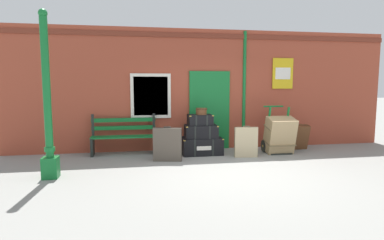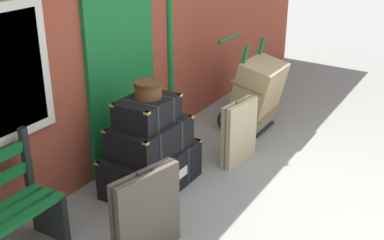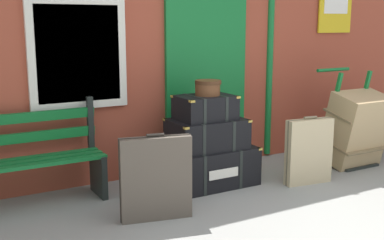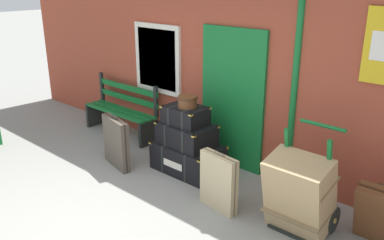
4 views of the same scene
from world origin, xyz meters
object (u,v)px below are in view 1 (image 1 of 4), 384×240
Objects in this scene: lamp_post at (48,116)px; round_hatbox at (201,111)px; steamer_trunk_base at (201,146)px; large_brown_trunk at (280,135)px; steamer_trunk_middle at (201,131)px; suitcase_beige at (299,137)px; porters_trolley at (277,142)px; suitcase_umber at (246,142)px; steamer_trunk_top at (200,120)px; platform_bench at (124,137)px; suitcase_oxblood at (167,145)px.

lamp_post reaches higher than round_hatbox.
large_brown_trunk reaches higher than steamer_trunk_base.
steamer_trunk_middle is 1.20× the size of suitcase_beige.
porters_trolley is 1.05m from suitcase_umber.
steamer_trunk_top reaches higher than suitcase_beige.
platform_bench reaches higher than suitcase_oxblood.
suitcase_umber is (0.99, -0.53, 0.16)m from steamer_trunk_base.
suitcase_oxblood reaches higher than suitcase_umber.
large_brown_trunk is (3.88, -0.64, 0.03)m from platform_bench.
round_hatbox reaches higher than suitcase_umber.
steamer_trunk_base is 2.71m from suitcase_beige.
round_hatbox is (0.03, 0.01, 0.22)m from steamer_trunk_top.
porters_trolley is 0.78m from suitcase_beige.
suitcase_beige is (5.92, 1.64, -0.84)m from lamp_post.
steamer_trunk_base is 0.37m from steamer_trunk_middle.
steamer_trunk_top is 0.88× the size of suitcase_beige.
suitcase_oxblood is (-2.88, -0.30, -0.09)m from large_brown_trunk.
steamer_trunk_base is 1.46× the size of suitcase_beige.
porters_trolley is at bearing 15.30° from lamp_post.
porters_trolley reaches higher than round_hatbox.
steamer_trunk_base is at bearing -178.11° from suitcase_beige.
suitcase_umber is (1.91, 0.08, -0.02)m from suitcase_oxblood.
round_hatbox reaches higher than suitcase_beige.
steamer_trunk_middle is 2.74m from suitcase_beige.
steamer_trunk_base is (3.22, 1.55, -0.97)m from lamp_post.
suitcase_oxblood is at bearing -42.99° from platform_bench.
suitcase_oxblood reaches higher than suitcase_beige.
round_hatbox is at bearing 25.78° from lamp_post.
round_hatbox is at bearing -9.81° from platform_bench.
steamer_trunk_middle is 0.69× the size of porters_trolley.
suitcase_umber is at bearing -160.24° from suitcase_beige.
suitcase_umber is at bearing -16.39° from platform_bench.
suitcase_umber is at bearing -27.21° from steamer_trunk_middle.
porters_trolley is (5.17, 1.42, -0.91)m from lamp_post.
suitcase_oxblood reaches higher than steamer_trunk_base.
round_hatbox is at bearing 33.47° from suitcase_oxblood.
steamer_trunk_top is at bearing -10.15° from platform_bench.
porters_trolley is 1.55× the size of suitcase_umber.
lamp_post is 10.90× the size of round_hatbox.
suitcase_beige is at bearing -2.97° from platform_bench.
suitcase_beige is at bearing 15.49° from lamp_post.
steamer_trunk_top is at bearing 34.22° from suitcase_oxblood.
lamp_post is 2.59× the size of porters_trolley.
suitcase_umber is (1.01, -0.52, -0.21)m from steamer_trunk_middle.
steamer_trunk_top is 2.09m from porters_trolley.
platform_bench is at bearing 169.85° from steamer_trunk_top.
large_brown_trunk is (1.96, -0.31, 0.27)m from steamer_trunk_base.
porters_trolley is at bearing -3.68° from steamer_trunk_top.
lamp_post is at bearing -124.44° from platform_bench.
porters_trolley reaches higher than steamer_trunk_base.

